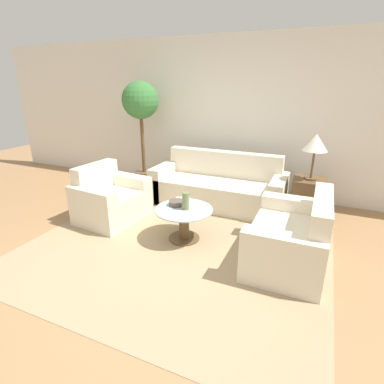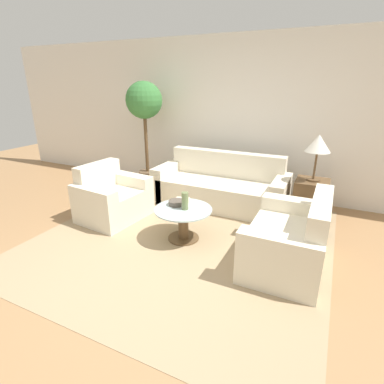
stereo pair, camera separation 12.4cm
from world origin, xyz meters
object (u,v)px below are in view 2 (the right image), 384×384
object	(u,v)px
table_lamp	(318,145)
book_stack	(182,201)
potted_plant	(145,112)
loveseat	(292,242)
sofa_main	(221,188)
coffee_table	(183,220)
vase	(185,201)
bowl	(176,203)
armchair	(111,200)

from	to	relation	value
table_lamp	book_stack	xyz separation A→B (m)	(-1.46, -1.13, -0.65)
book_stack	potted_plant	bearing A→B (deg)	122.27
loveseat	table_lamp	xyz separation A→B (m)	(0.05, 1.30, 0.82)
sofa_main	potted_plant	size ratio (longest dim) A/B	1.10
coffee_table	table_lamp	world-z (taller)	table_lamp
table_lamp	potted_plant	xyz separation A→B (m)	(-2.84, 0.14, 0.30)
sofa_main	vase	world-z (taller)	sofa_main
sofa_main	potted_plant	xyz separation A→B (m)	(-1.49, 0.13, 1.12)
loveseat	vase	bearing A→B (deg)	-89.87
bowl	armchair	bearing A→B (deg)	176.99
bowl	potted_plant	bearing A→B (deg)	134.58
book_stack	table_lamp	bearing A→B (deg)	22.47
table_lamp	potted_plant	world-z (taller)	potted_plant
loveseat	potted_plant	distance (m)	3.32
loveseat	coffee_table	xyz separation A→B (m)	(-1.31, -0.00, -0.00)
armchair	bowl	xyz separation A→B (m)	(1.11, -0.06, 0.17)
armchair	potted_plant	xyz separation A→B (m)	(-0.23, 1.30, 1.12)
sofa_main	armchair	size ratio (longest dim) A/B	2.11
sofa_main	bowl	bearing A→B (deg)	-96.74
potted_plant	bowl	size ratio (longest dim) A/B	9.44
coffee_table	potted_plant	world-z (taller)	potted_plant
table_lamp	bowl	distance (m)	2.04
sofa_main	book_stack	xyz separation A→B (m)	(-0.11, -1.13, 0.17)
loveseat	book_stack	bearing A→B (deg)	-96.94
potted_plant	bowl	bearing A→B (deg)	-45.42
bowl	coffee_table	bearing A→B (deg)	-29.09
loveseat	book_stack	size ratio (longest dim) A/B	6.12
armchair	table_lamp	size ratio (longest dim) A/B	1.55
armchair	coffee_table	size ratio (longest dim) A/B	1.38
book_stack	sofa_main	bearing A→B (deg)	69.10
potted_plant	bowl	world-z (taller)	potted_plant
potted_plant	table_lamp	bearing A→B (deg)	-2.75
table_lamp	potted_plant	size ratio (longest dim) A/B	0.34
vase	bowl	bearing A→B (deg)	154.91
bowl	vase	bearing A→B (deg)	-25.09
sofa_main	book_stack	world-z (taller)	sofa_main
potted_plant	sofa_main	bearing A→B (deg)	-5.08
bowl	table_lamp	bearing A→B (deg)	39.39
sofa_main	bowl	size ratio (longest dim) A/B	10.37
loveseat	table_lamp	size ratio (longest dim) A/B	1.91
vase	bowl	size ratio (longest dim) A/B	1.08
loveseat	book_stack	world-z (taller)	loveseat
vase	coffee_table	bearing A→B (deg)	179.05
potted_plant	book_stack	distance (m)	2.09
vase	book_stack	world-z (taller)	vase
sofa_main	vase	bearing A→B (deg)	-89.40
armchair	loveseat	bearing A→B (deg)	-87.23
loveseat	book_stack	xyz separation A→B (m)	(-1.41, 0.17, 0.17)
bowl	sofa_main	bearing A→B (deg)	83.26
armchair	coffee_table	xyz separation A→B (m)	(1.24, -0.13, -0.00)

